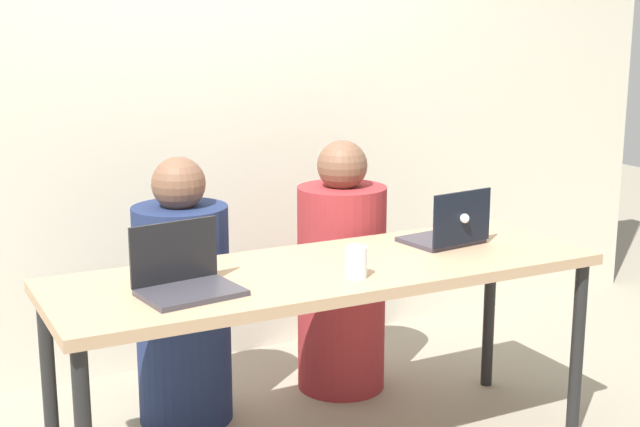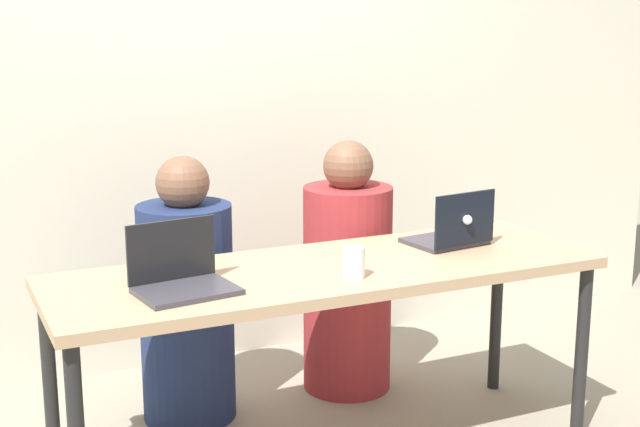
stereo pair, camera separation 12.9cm
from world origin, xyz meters
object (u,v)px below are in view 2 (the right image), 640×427
person_on_right (347,280)px  laptop_front_left (181,276)px  person_on_left (187,304)px  laptop_back_right (451,233)px  water_glass_center (354,265)px

person_on_right → laptop_front_left: bearing=26.5°
person_on_left → laptop_front_left: (-0.19, -0.62, 0.31)m
laptop_back_right → water_glass_center: bearing=15.4°
person_on_left → person_on_right: person_on_right is taller
person_on_left → laptop_back_right: (0.92, -0.50, 0.31)m
person_on_left → laptop_back_right: size_ratio=3.46×
person_on_right → water_glass_center: bearing=57.1°
laptop_front_left → person_on_left: bearing=65.1°
laptop_front_left → water_glass_center: bearing=-18.4°
person_on_right → water_glass_center: person_on_right is taller
water_glass_center → laptop_front_left: bearing=169.4°
person_on_left → laptop_front_left: 0.72m
person_on_left → laptop_back_right: person_on_left is taller
person_on_right → water_glass_center: (-0.34, -0.73, 0.30)m
laptop_back_right → water_glass_center: laptop_back_right is taller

